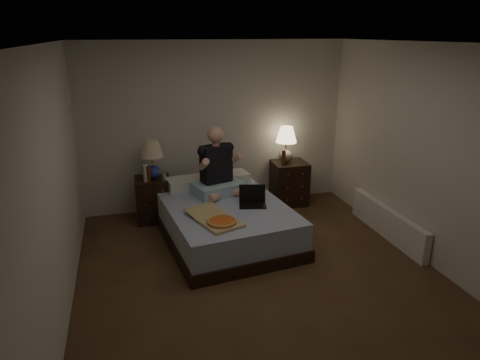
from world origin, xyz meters
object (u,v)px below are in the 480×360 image
object	(u,v)px
nightstand_left	(153,199)
beer_bottle_right	(284,157)
nightstand_right	(289,183)
lamp_left	(152,159)
person	(218,161)
bed	(225,221)
radiator	(387,223)
soda_can	(164,177)
lamp_right	(286,145)
pizza_box	(222,222)
laptop	(253,197)
beer_bottle_left	(148,174)
water_bottle	(146,173)

from	to	relation	value
nightstand_left	beer_bottle_right	size ratio (longest dim) A/B	2.76
nightstand_right	lamp_left	size ratio (longest dim) A/B	1.22
person	nightstand_left	bearing A→B (deg)	135.73
nightstand_left	person	xyz separation A→B (m)	(0.86, -0.46, 0.64)
bed	radiator	xyz separation A→B (m)	(2.10, -0.52, -0.04)
lamp_left	radiator	distance (m)	3.32
nightstand_left	person	distance (m)	1.16
soda_can	lamp_right	bearing A→B (deg)	7.51
beer_bottle_right	person	world-z (taller)	person
pizza_box	bed	bearing A→B (deg)	54.07
nightstand_left	person	world-z (taller)	person
beer_bottle_right	soda_can	bearing A→B (deg)	-176.06
bed	soda_can	distance (m)	1.10
lamp_left	pizza_box	bearing A→B (deg)	-66.36
person	pizza_box	xyz separation A→B (m)	(-0.19, -1.02, -0.43)
beer_bottle_right	laptop	distance (m)	1.28
pizza_box	radiator	distance (m)	2.31
radiator	lamp_right	bearing A→B (deg)	120.81
nightstand_right	person	size ratio (longest dim) A/B	0.73
nightstand_right	lamp_right	xyz separation A→B (m)	(-0.06, 0.03, 0.62)
radiator	lamp_left	bearing A→B (deg)	154.73
soda_can	person	xyz separation A→B (m)	(0.70, -0.32, 0.27)
nightstand_right	pizza_box	size ratio (longest dim) A/B	0.90
bed	lamp_right	xyz separation A→B (m)	(1.21, 0.97, 0.72)
bed	beer_bottle_left	world-z (taller)	beer_bottle_left
water_bottle	beer_bottle_right	xyz separation A→B (m)	(2.07, 0.10, 0.04)
person	pizza_box	bearing A→B (deg)	-116.51
lamp_left	beer_bottle_left	distance (m)	0.23
nightstand_left	beer_bottle_right	xyz separation A→B (m)	(1.98, -0.02, 0.48)
lamp_left	laptop	bearing A→B (deg)	-40.86
soda_can	pizza_box	distance (m)	1.44
beer_bottle_right	laptop	world-z (taller)	beer_bottle_right
bed	beer_bottle_right	size ratio (longest dim) A/B	8.49
lamp_left	pizza_box	size ratio (longest dim) A/B	0.74
bed	lamp_left	world-z (taller)	lamp_left
bed	soda_can	xyz separation A→B (m)	(-0.70, 0.72, 0.44)
person	nightstand_right	bearing A→B (deg)	7.08
lamp_right	pizza_box	bearing A→B (deg)	-131.25
person	water_bottle	bearing A→B (deg)	144.02
beer_bottle_right	lamp_left	bearing A→B (deg)	179.49
lamp_left	laptop	distance (m)	1.57
bed	pizza_box	xyz separation A→B (m)	(-0.18, -0.62, 0.28)
soda_can	bed	bearing A→B (deg)	-45.83
radiator	bed	bearing A→B (deg)	166.08
water_bottle	soda_can	xyz separation A→B (m)	(0.24, -0.02, -0.07)
beer_bottle_left	beer_bottle_right	size ratio (longest dim) A/B	1.00
nightstand_right	lamp_right	distance (m)	0.62
beer_bottle_right	bed	bearing A→B (deg)	-143.11
nightstand_left	beer_bottle_left	size ratio (longest dim) A/B	2.76
beer_bottle_right	person	distance (m)	1.22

